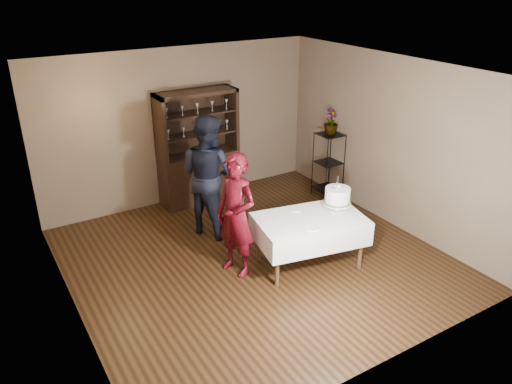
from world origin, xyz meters
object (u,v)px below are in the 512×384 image
Objects in this scene: plant_etagere at (328,162)px; cake at (337,197)px; potted_plant at (331,122)px; woman at (236,215)px; china_hutch at (199,165)px; cake_table at (310,229)px; man at (208,175)px.

plant_etagere is 2.22× the size of cake.
cake is 1.25× the size of potted_plant.
woman is 3.03m from potted_plant.
cake is (-1.25, -1.72, 0.30)m from plant_etagere.
china_hutch is 2.91m from cake.
cake_table is 3.73× the size of potted_plant.
plant_etagere is 2.42m from cake_table.
china_hutch reaches higher than cake.
china_hutch is at bearing 106.69° from cake.
woman is at bearing 164.67° from cake.
plant_etagere is (2.08, -1.05, -0.01)m from china_hutch.
woman is 0.90× the size of man.
china_hutch reaches higher than man.
plant_etagere is at bearing 45.13° from cake_table.
potted_plant is at bearing 16.11° from plant_etagere.
man is 2.03m from cake.
plant_etagere is at bearing 54.00° from cake.
potted_plant is at bearing -26.66° from china_hutch.
cake is at bearing -73.31° from china_hutch.
cake_table is at bearing -134.99° from potted_plant.
woman is (-0.95, 0.38, 0.30)m from cake_table.
cake_table is 0.84× the size of man.
cake reaches higher than plant_etagere.
woman reaches higher than plant_etagere.
plant_etagere reaches higher than cake_table.
plant_etagere is 0.69× the size of woman.
cake is (0.45, -0.01, 0.39)m from cake_table.
potted_plant is (2.09, -1.05, 0.74)m from china_hutch.
potted_plant is (0.01, 0.00, 0.75)m from plant_etagere.
potted_plant is (1.71, 1.71, 0.84)m from cake_table.
cake_table is (0.38, -2.76, -0.10)m from china_hutch.
china_hutch is 1.23× the size of cake_table.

